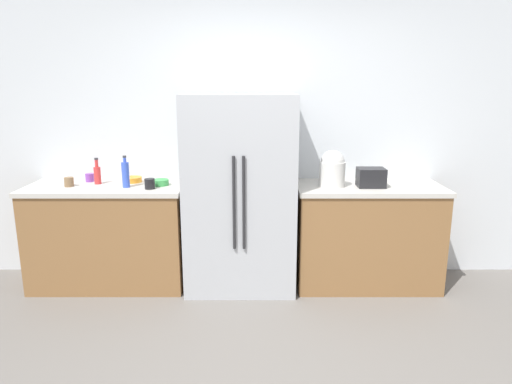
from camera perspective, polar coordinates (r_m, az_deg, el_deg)
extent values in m
cube|color=silver|center=(4.37, 1.23, 9.34)|extent=(5.34, 0.10, 3.02)
cube|color=olive|center=(4.43, -17.55, -5.34)|extent=(1.36, 0.60, 0.89)
cube|color=beige|center=(4.31, -17.98, 0.52)|extent=(1.39, 0.63, 0.04)
cube|color=olive|center=(4.34, 13.47, -5.46)|extent=(1.26, 0.60, 0.89)
cube|color=beige|center=(4.22, 13.81, 0.53)|extent=(1.29, 0.63, 0.04)
cube|color=#B2B5BA|center=(4.08, -1.91, -0.19)|extent=(0.96, 0.65, 1.73)
cylinder|color=#262628|center=(3.75, -2.70, -1.41)|extent=(0.02, 0.02, 0.78)
cylinder|color=#262628|center=(3.75, -1.47, -1.41)|extent=(0.02, 0.02, 0.78)
cube|color=black|center=(4.15, 14.01, 1.74)|extent=(0.23, 0.18, 0.17)
cylinder|color=silver|center=(4.10, 9.39, 2.19)|extent=(0.23, 0.23, 0.22)
sphere|color=silver|center=(4.08, 9.44, 3.67)|extent=(0.21, 0.21, 0.21)
cylinder|color=red|center=(4.38, -18.89, 1.93)|extent=(0.06, 0.06, 0.15)
cylinder|color=red|center=(4.36, -19.00, 3.34)|extent=(0.03, 0.03, 0.07)
cylinder|color=#333338|center=(4.35, -19.04, 3.89)|extent=(0.03, 0.03, 0.02)
cylinder|color=blue|center=(4.15, -15.72, 2.03)|extent=(0.06, 0.06, 0.22)
cylinder|color=blue|center=(4.13, -15.83, 3.81)|extent=(0.03, 0.03, 0.04)
cylinder|color=#333338|center=(4.13, -15.86, 4.21)|extent=(0.03, 0.03, 0.02)
cylinder|color=brown|center=(4.37, -21.99, 1.16)|extent=(0.08, 0.08, 0.08)
cylinder|color=purple|center=(4.51, -19.75, 1.69)|extent=(0.08, 0.08, 0.07)
cylinder|color=black|center=(4.06, -12.91, 1.00)|extent=(0.09, 0.09, 0.09)
cylinder|color=orange|center=(4.37, -14.85, 1.49)|extent=(0.16, 0.16, 0.05)
cylinder|color=green|center=(4.18, -11.61, 1.17)|extent=(0.14, 0.14, 0.05)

